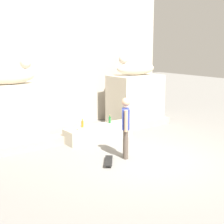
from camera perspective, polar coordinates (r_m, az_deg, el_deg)
The scene contains 13 objects.
ground_plane at distance 9.15m, azimuth 6.88°, elevation -8.29°, with size 40.00×40.00×0.00m, color gray.
facade_wall at distance 12.86m, azimuth -9.18°, elevation 11.17°, with size 9.11×0.60×6.06m, color #B7AFA2.
pedestal_left at distance 10.67m, azimuth -16.92°, elevation -0.55°, with size 1.96×1.29×1.89m, color beige.
pedestal_right at distance 13.17m, azimuth 3.97°, elevation 2.18°, with size 1.96×1.29×1.89m, color beige.
statue_reclining_left at distance 10.50m, azimuth -17.12°, elevation 6.02°, with size 1.67×0.80×0.78m.
statue_reclining_right at distance 13.01m, azimuth 3.91°, elevation 7.50°, with size 1.68×0.86×0.78m.
ledge_block at distance 10.97m, azimuth -2.28°, elevation -3.54°, with size 2.33×0.64×0.47m, color beige.
skater at distance 9.10m, azimuth 2.35°, elevation -2.25°, with size 0.38×0.45×1.67m.
skateboard at distance 8.92m, azimuth -0.60°, elevation -8.29°, with size 0.65×0.75×0.08m.
bottle_green at distance 11.24m, azimuth -0.38°, elevation -1.34°, with size 0.08×0.08×0.28m.
bottle_orange at distance 10.71m, azimuth -5.05°, elevation -2.04°, with size 0.07×0.07×0.28m.
bottle_clear at distance 10.38m, azimuth -5.65°, elevation -2.52°, with size 0.07×0.07×0.27m.
stair_step at distance 11.35m, azimuth -3.54°, elevation -3.60°, with size 6.97×0.50×0.24m, color #A9A08F.
Camera 1 is at (-5.96, -6.20, 3.11)m, focal length 53.81 mm.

